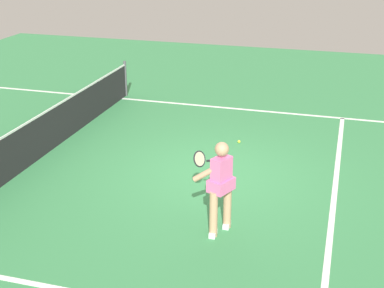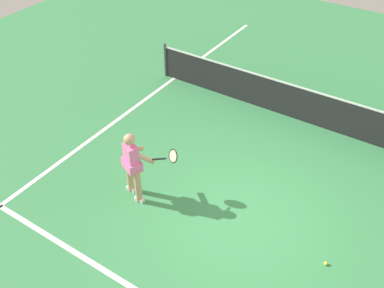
# 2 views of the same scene
# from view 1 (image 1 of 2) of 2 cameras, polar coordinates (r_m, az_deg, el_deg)

# --- Properties ---
(ground_plane) EXTENTS (24.11, 24.11, 0.00)m
(ground_plane) POSITION_cam_1_polar(r_m,az_deg,el_deg) (10.86, 2.46, -3.16)
(ground_plane) COLOR #38844C
(service_line_marking) EXTENTS (8.30, 0.10, 0.01)m
(service_line_marking) POSITION_cam_1_polar(r_m,az_deg,el_deg) (10.62, 14.67, -4.52)
(service_line_marking) COLOR white
(service_line_marking) RESTS_ON ground
(sideline_right_marking) EXTENTS (0.10, 16.54, 0.01)m
(sideline_right_marking) POSITION_cam_1_polar(r_m,az_deg,el_deg) (14.65, 6.37, 3.53)
(sideline_right_marking) COLOR white
(sideline_right_marking) RESTS_ON ground
(court_net) EXTENTS (8.98, 0.08, 1.01)m
(court_net) POSITION_cam_1_polar(r_m,az_deg,el_deg) (12.05, -15.12, 1.09)
(court_net) COLOR #4C4C51
(court_net) RESTS_ON ground
(tennis_player) EXTENTS (1.02, 0.84, 1.55)m
(tennis_player) POSITION_cam_1_polar(r_m,az_deg,el_deg) (8.57, 2.93, -4.13)
(tennis_player) COLOR tan
(tennis_player) RESTS_ON ground
(tennis_ball_mid) EXTENTS (0.07, 0.07, 0.07)m
(tennis_ball_mid) POSITION_cam_1_polar(r_m,az_deg,el_deg) (12.41, 4.92, 0.25)
(tennis_ball_mid) COLOR #D1E533
(tennis_ball_mid) RESTS_ON ground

